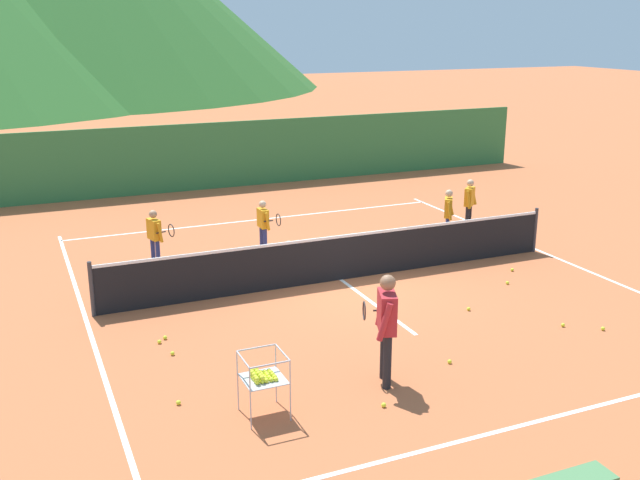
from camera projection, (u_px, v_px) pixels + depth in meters
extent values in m
plane|color=#BC6038|center=(341.00, 280.00, 15.32)|extent=(120.00, 120.00, 0.00)
cube|color=white|center=(535.00, 422.00, 9.85)|extent=(10.31, 0.08, 0.01)
cube|color=white|center=(259.00, 219.00, 19.99)|extent=(10.31, 0.08, 0.01)
cube|color=white|center=(85.00, 317.00, 13.36)|extent=(0.08, 11.52, 0.01)
cube|color=white|center=(539.00, 250.00, 17.28)|extent=(0.08, 11.52, 0.01)
cube|color=white|center=(341.00, 280.00, 15.32)|extent=(0.08, 6.18, 0.01)
cylinder|color=#333338|center=(92.00, 289.00, 13.27)|extent=(0.08, 0.08, 1.05)
cylinder|color=#333338|center=(535.00, 230.00, 17.07)|extent=(0.08, 0.08, 1.05)
cube|color=black|center=(341.00, 259.00, 15.19)|extent=(9.92, 0.02, 0.92)
cube|color=white|center=(341.00, 236.00, 15.05)|extent=(9.92, 0.03, 0.06)
cylinder|color=black|center=(387.00, 362.00, 10.66)|extent=(0.13, 0.13, 0.84)
cylinder|color=black|center=(384.00, 352.00, 10.97)|extent=(0.13, 0.13, 0.84)
cube|color=#B2262D|center=(387.00, 312.00, 10.61)|extent=(0.39, 0.55, 0.59)
sphere|color=#996B4C|center=(388.00, 283.00, 10.49)|extent=(0.23, 0.23, 0.23)
cylinder|color=#B2262D|center=(385.00, 322.00, 10.34)|extent=(0.25, 0.16, 0.58)
cylinder|color=#B2262D|center=(381.00, 307.00, 10.90)|extent=(0.20, 0.15, 0.58)
torus|color=#262628|center=(364.00, 311.00, 10.90)|extent=(0.12, 0.28, 0.29)
cylinder|color=black|center=(380.00, 310.00, 10.91)|extent=(0.22, 0.10, 0.03)
cylinder|color=navy|center=(153.00, 252.00, 16.11)|extent=(0.10, 0.10, 0.64)
cylinder|color=navy|center=(158.00, 255.00, 15.92)|extent=(0.10, 0.10, 0.64)
cube|color=orange|center=(154.00, 229.00, 15.86)|extent=(0.27, 0.41, 0.45)
sphere|color=tan|center=(153.00, 214.00, 15.76)|extent=(0.18, 0.18, 0.18)
cylinder|color=orange|center=(152.00, 228.00, 16.06)|extent=(0.19, 0.11, 0.44)
cylinder|color=orange|center=(160.00, 233.00, 15.72)|extent=(0.15, 0.10, 0.44)
torus|color=#262628|center=(171.00, 230.00, 15.88)|extent=(0.09, 0.29, 0.29)
cylinder|color=black|center=(161.00, 232.00, 15.73)|extent=(0.22, 0.08, 0.03)
cylinder|color=navy|center=(262.00, 239.00, 17.13)|extent=(0.09, 0.09, 0.62)
cylinder|color=navy|center=(265.00, 241.00, 16.92)|extent=(0.09, 0.09, 0.62)
cube|color=orange|center=(263.00, 218.00, 16.87)|extent=(0.18, 0.37, 0.44)
sphere|color=#DBAD84|center=(263.00, 204.00, 16.78)|extent=(0.17, 0.17, 0.17)
cylinder|color=orange|center=(262.00, 217.00, 17.09)|extent=(0.17, 0.07, 0.43)
cylinder|color=orange|center=(267.00, 221.00, 16.71)|extent=(0.13, 0.07, 0.43)
torus|color=#262628|center=(278.00, 220.00, 16.82)|extent=(0.03, 0.29, 0.29)
cylinder|color=black|center=(268.00, 221.00, 16.72)|extent=(0.22, 0.03, 0.03)
cylinder|color=navy|center=(447.00, 228.00, 17.94)|extent=(0.10, 0.10, 0.65)
cylinder|color=navy|center=(447.00, 231.00, 17.71)|extent=(0.10, 0.10, 0.65)
cube|color=orange|center=(448.00, 207.00, 17.67)|extent=(0.37, 0.42, 0.46)
sphere|color=#DBAD84|center=(449.00, 193.00, 17.57)|extent=(0.18, 0.18, 0.18)
cylinder|color=orange|center=(451.00, 206.00, 17.88)|extent=(0.19, 0.16, 0.45)
cylinder|color=orange|center=(450.00, 211.00, 17.46)|extent=(0.15, 0.13, 0.45)
cylinder|color=black|center=(469.00, 217.00, 18.98)|extent=(0.10, 0.10, 0.66)
cylinder|color=black|center=(467.00, 219.00, 18.76)|extent=(0.10, 0.10, 0.66)
cube|color=orange|center=(470.00, 197.00, 18.71)|extent=(0.42, 0.40, 0.47)
sphere|color=#DBAD84|center=(470.00, 183.00, 18.61)|extent=(0.18, 0.18, 0.18)
cylinder|color=orange|center=(474.00, 196.00, 18.89)|extent=(0.17, 0.18, 0.46)
cylinder|color=orange|center=(469.00, 200.00, 18.51)|extent=(0.14, 0.15, 0.46)
cylinder|color=#B7B7BC|center=(238.00, 381.00, 10.05)|extent=(0.02, 0.02, 0.89)
cylinder|color=#B7B7BC|center=(276.00, 373.00, 10.26)|extent=(0.02, 0.02, 0.89)
cylinder|color=#B7B7BC|center=(250.00, 399.00, 9.55)|extent=(0.02, 0.02, 0.89)
cylinder|color=#B7B7BC|center=(290.00, 391.00, 9.77)|extent=(0.02, 0.02, 0.89)
cube|color=#B7B7BC|center=(263.00, 379.00, 9.88)|extent=(0.56, 0.56, 0.01)
cube|color=#B7B7BC|center=(256.00, 348.00, 10.03)|extent=(0.56, 0.02, 0.02)
cube|color=#B7B7BC|center=(270.00, 365.00, 9.53)|extent=(0.56, 0.02, 0.02)
cube|color=#B7B7BC|center=(243.00, 360.00, 9.67)|extent=(0.02, 0.56, 0.02)
cube|color=#B7B7BC|center=(282.00, 352.00, 9.89)|extent=(0.02, 0.56, 0.02)
sphere|color=yellow|center=(258.00, 382.00, 9.71)|extent=(0.07, 0.07, 0.07)
sphere|color=yellow|center=(256.00, 380.00, 9.76)|extent=(0.07, 0.07, 0.07)
sphere|color=yellow|center=(254.00, 378.00, 9.82)|extent=(0.07, 0.07, 0.07)
sphere|color=yellow|center=(253.00, 376.00, 9.87)|extent=(0.07, 0.07, 0.07)
sphere|color=yellow|center=(251.00, 374.00, 9.94)|extent=(0.07, 0.07, 0.07)
sphere|color=yellow|center=(262.00, 381.00, 9.74)|extent=(0.07, 0.07, 0.07)
sphere|color=yellow|center=(260.00, 379.00, 9.79)|extent=(0.07, 0.07, 0.07)
sphere|color=yellow|center=(259.00, 377.00, 9.85)|extent=(0.07, 0.07, 0.07)
sphere|color=yellow|center=(257.00, 376.00, 9.89)|extent=(0.07, 0.07, 0.07)
sphere|color=yellow|center=(255.00, 373.00, 9.96)|extent=(0.07, 0.07, 0.07)
sphere|color=yellow|center=(266.00, 381.00, 9.75)|extent=(0.07, 0.07, 0.07)
sphere|color=yellow|center=(265.00, 378.00, 9.82)|extent=(0.07, 0.07, 0.07)
sphere|color=yellow|center=(263.00, 377.00, 9.87)|extent=(0.07, 0.07, 0.07)
sphere|color=yellow|center=(262.00, 374.00, 9.93)|extent=(0.07, 0.07, 0.07)
sphere|color=yellow|center=(260.00, 372.00, 9.98)|extent=(0.07, 0.07, 0.07)
sphere|color=yellow|center=(271.00, 380.00, 9.78)|extent=(0.07, 0.07, 0.07)
sphere|color=yellow|center=(269.00, 378.00, 9.83)|extent=(0.07, 0.07, 0.07)
sphere|color=yellow|center=(268.00, 375.00, 9.89)|extent=(0.07, 0.07, 0.07)
sphere|color=yellow|center=(267.00, 374.00, 9.95)|extent=(0.07, 0.07, 0.07)
sphere|color=yellow|center=(265.00, 372.00, 10.01)|extent=(0.07, 0.07, 0.07)
sphere|color=yellow|center=(276.00, 379.00, 9.80)|extent=(0.07, 0.07, 0.07)
sphere|color=yellow|center=(274.00, 377.00, 9.86)|extent=(0.07, 0.07, 0.07)
sphere|color=yellow|center=(273.00, 375.00, 9.92)|extent=(0.07, 0.07, 0.07)
sphere|color=yellow|center=(271.00, 373.00, 9.97)|extent=(0.07, 0.07, 0.07)
sphere|color=yellow|center=(269.00, 371.00, 10.03)|extent=(0.07, 0.07, 0.07)
sphere|color=yellow|center=(257.00, 379.00, 9.68)|extent=(0.07, 0.07, 0.07)
sphere|color=yellow|center=(256.00, 377.00, 9.74)|extent=(0.07, 0.07, 0.07)
sphere|color=yellow|center=(254.00, 375.00, 9.81)|extent=(0.07, 0.07, 0.07)
sphere|color=yellow|center=(252.00, 373.00, 9.86)|extent=(0.07, 0.07, 0.07)
sphere|color=yellow|center=(251.00, 371.00, 9.91)|extent=(0.07, 0.07, 0.07)
sphere|color=yellow|center=(262.00, 378.00, 9.72)|extent=(0.07, 0.07, 0.07)
sphere|color=yellow|center=(261.00, 376.00, 9.77)|extent=(0.07, 0.07, 0.07)
sphere|color=yellow|center=(259.00, 374.00, 9.83)|extent=(0.07, 0.07, 0.07)
sphere|color=yellow|center=(257.00, 372.00, 9.88)|extent=(0.07, 0.07, 0.07)
sphere|color=yellow|center=(256.00, 370.00, 9.94)|extent=(0.07, 0.07, 0.07)
sphere|color=yellow|center=(384.00, 405.00, 10.23)|extent=(0.07, 0.07, 0.07)
sphere|color=yellow|center=(159.00, 342.00, 12.26)|extent=(0.07, 0.07, 0.07)
sphere|color=yellow|center=(172.00, 353.00, 11.83)|extent=(0.07, 0.07, 0.07)
sphere|color=yellow|center=(450.00, 362.00, 11.54)|extent=(0.07, 0.07, 0.07)
sphere|color=yellow|center=(469.00, 309.00, 13.67)|extent=(0.07, 0.07, 0.07)
sphere|color=yellow|center=(165.00, 338.00, 12.42)|extent=(0.07, 0.07, 0.07)
sphere|color=yellow|center=(507.00, 283.00, 15.04)|extent=(0.07, 0.07, 0.07)
sphere|color=yellow|center=(393.00, 324.00, 12.99)|extent=(0.07, 0.07, 0.07)
sphere|color=yellow|center=(603.00, 329.00, 12.79)|extent=(0.07, 0.07, 0.07)
sphere|color=yellow|center=(512.00, 270.00, 15.83)|extent=(0.07, 0.07, 0.07)
sphere|color=yellow|center=(178.00, 403.00, 10.30)|extent=(0.07, 0.07, 0.07)
sphere|color=yellow|center=(563.00, 325.00, 12.94)|extent=(0.07, 0.07, 0.07)
cube|color=#33753D|center=(215.00, 156.00, 23.49)|extent=(22.69, 0.08, 2.13)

